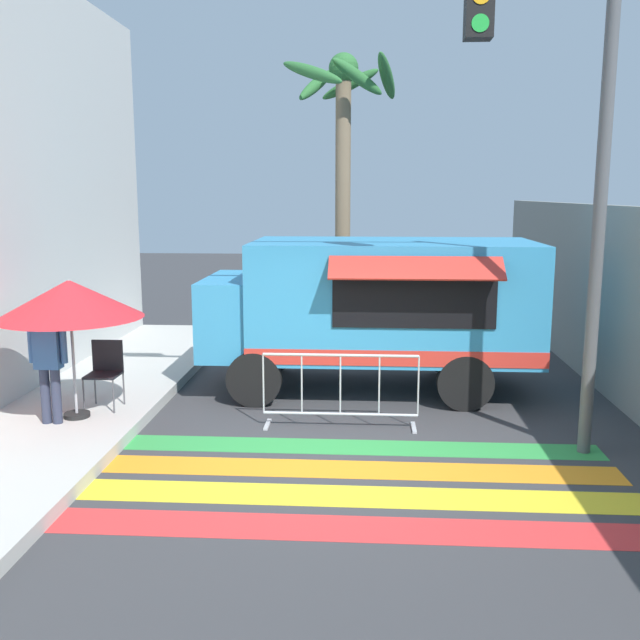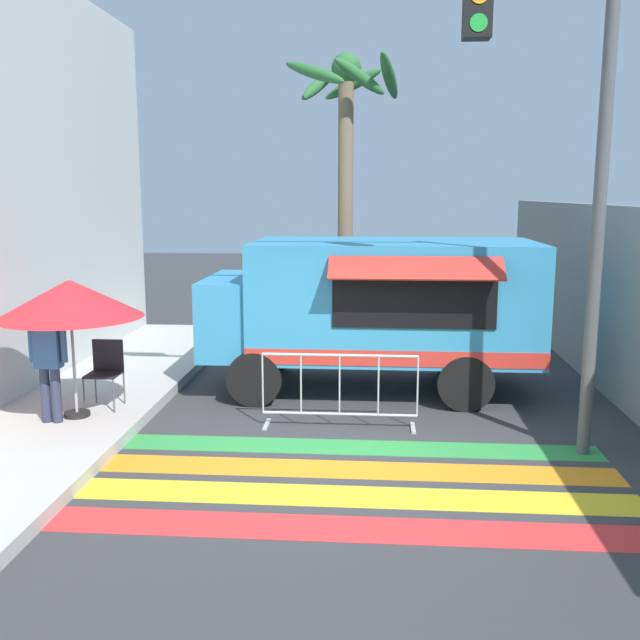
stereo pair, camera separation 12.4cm
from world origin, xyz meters
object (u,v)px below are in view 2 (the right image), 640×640
Objects in this scene: food_truck at (368,303)px; palm_tree at (346,141)px; patio_umbrella at (70,299)px; barricade_front at (339,391)px; vendor_person at (48,356)px; traffic_signal_pole at (530,99)px; folding_chair at (106,367)px.

palm_tree reaches higher than food_truck.
patio_umbrella is 0.90× the size of barricade_front.
vendor_person is 7.72m from palm_tree.
traffic_signal_pole reaches higher than vendor_person.
traffic_signal_pole is 3.21× the size of patio_umbrella.
food_truck is 3.29× the size of vendor_person.
food_truck is at bearing 79.58° from barricade_front.
palm_tree reaches higher than barricade_front.
barricade_front is (-0.37, -2.01, -0.95)m from food_truck.
traffic_signal_pole is at bearing -56.00° from food_truck.
vendor_person is (-0.47, -0.80, 0.33)m from folding_chair.
folding_chair is at bearing 64.89° from patio_umbrella.
folding_chair is (0.24, 0.52, -1.07)m from patio_umbrella.
folding_chair is 7.05m from palm_tree.
palm_tree is at bearing 98.73° from food_truck.
palm_tree is at bearing 111.31° from traffic_signal_pole.
folding_chair is (-3.79, -1.78, -0.72)m from food_truck.
barricade_front is (-2.25, 0.79, -3.80)m from traffic_signal_pole.
traffic_signal_pole is 6.95m from vendor_person.
patio_umbrella is 2.02× the size of folding_chair.
vendor_person is at bearing -148.84° from food_truck.
patio_umbrella is 1.22m from folding_chair.
vendor_person is (-4.26, -2.58, -0.39)m from food_truck.
folding_chair is at bearing -122.55° from palm_tree.
vendor_person reaches higher than folding_chair.
vendor_person is (-6.15, 0.21, -3.24)m from traffic_signal_pole.
food_truck is 2.25m from barricade_front.
vendor_person is (-0.22, -0.28, -0.74)m from patio_umbrella.
food_truck is at bearing 31.43° from folding_chair.
folding_chair is 0.98m from vendor_person.
food_truck is at bearing 29.69° from patio_umbrella.
barricade_front is (3.67, 0.30, -1.30)m from patio_umbrella.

